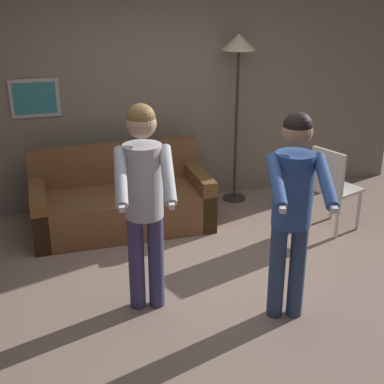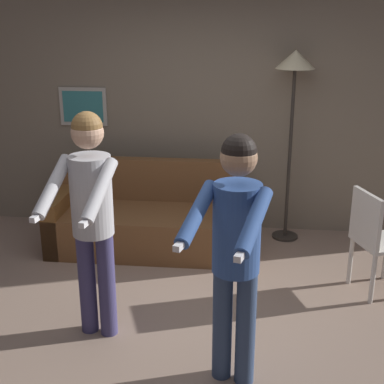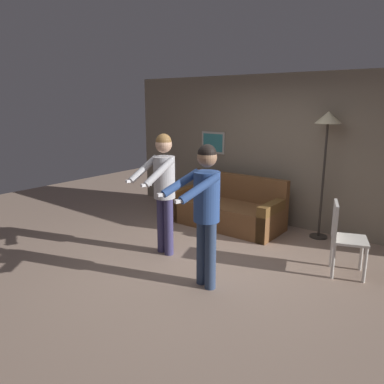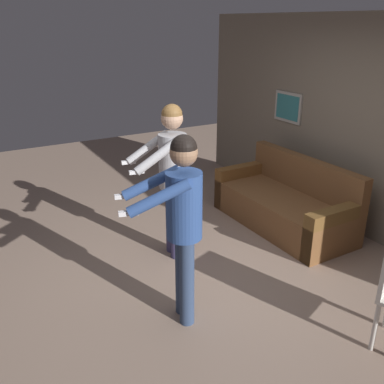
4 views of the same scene
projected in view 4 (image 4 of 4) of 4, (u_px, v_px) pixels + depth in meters
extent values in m
plane|color=gray|center=(208.00, 277.00, 4.48)|extent=(12.00, 12.00, 0.00)
cube|color=gray|center=(369.00, 130.00, 5.01)|extent=(6.40, 0.06, 2.60)
cube|color=#B7B2A8|center=(288.00, 107.00, 6.06)|extent=(0.53, 0.02, 0.42)
cube|color=teal|center=(287.00, 107.00, 6.05)|extent=(0.45, 0.01, 0.34)
cube|color=brown|center=(282.00, 211.00, 5.53)|extent=(1.91, 0.87, 0.42)
cube|color=brown|center=(306.00, 174.00, 5.53)|extent=(1.90, 0.16, 0.45)
cube|color=brown|center=(242.00, 184.00, 6.20)|extent=(0.17, 0.85, 0.58)
cube|color=brown|center=(335.00, 232.00, 4.80)|extent=(0.17, 0.85, 0.58)
cylinder|color=#413C6B|center=(171.00, 218.00, 4.85)|extent=(0.13, 0.13, 0.82)
cylinder|color=#413C6B|center=(176.00, 224.00, 4.71)|extent=(0.13, 0.13, 0.82)
cylinder|color=#B2B2B7|center=(173.00, 161.00, 4.52)|extent=(0.30, 0.30, 0.58)
sphere|color=tan|center=(172.00, 118.00, 4.35)|extent=(0.23, 0.23, 0.23)
sphere|color=brown|center=(172.00, 115.00, 4.33)|extent=(0.22, 0.22, 0.22)
cylinder|color=#B2B2B7|center=(148.00, 148.00, 4.54)|extent=(0.16, 0.49, 0.35)
cube|color=white|center=(128.00, 162.00, 4.52)|extent=(0.06, 0.15, 0.04)
cylinder|color=#B2B2B7|center=(157.00, 156.00, 4.25)|extent=(0.16, 0.49, 0.35)
cube|color=white|center=(137.00, 172.00, 4.22)|extent=(0.06, 0.15, 0.04)
cylinder|color=#324567|center=(183.00, 273.00, 3.81)|extent=(0.13, 0.13, 0.81)
cylinder|color=#324567|center=(187.00, 283.00, 3.66)|extent=(0.13, 0.13, 0.81)
cylinder|color=#2D4C8C|center=(184.00, 206.00, 3.48)|extent=(0.30, 0.30, 0.57)
sphere|color=#9E7556|center=(184.00, 153.00, 3.31)|extent=(0.22, 0.22, 0.22)
sphere|color=black|center=(184.00, 148.00, 3.30)|extent=(0.21, 0.21, 0.21)
cylinder|color=#2D4C8C|center=(152.00, 183.00, 3.52)|extent=(0.22, 0.51, 0.28)
cube|color=white|center=(124.00, 196.00, 3.50)|extent=(0.08, 0.16, 0.04)
cylinder|color=#2D4C8C|center=(159.00, 198.00, 3.21)|extent=(0.22, 0.51, 0.28)
cube|color=white|center=(128.00, 213.00, 3.19)|extent=(0.08, 0.16, 0.04)
cylinder|color=silver|center=(375.00, 327.00, 3.41)|extent=(0.04, 0.04, 0.45)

